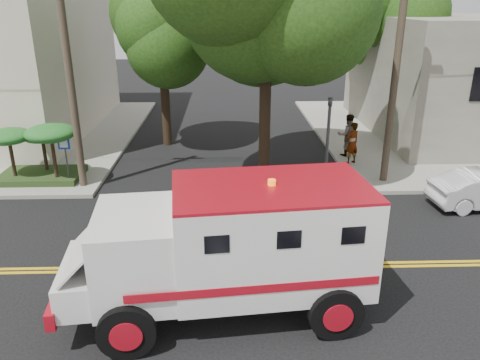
{
  "coord_description": "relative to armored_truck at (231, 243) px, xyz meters",
  "views": [
    {
      "loc": [
        -0.02,
        -11.18,
        6.87
      ],
      "look_at": [
        0.41,
        2.57,
        1.6
      ],
      "focal_mm": 35.0,
      "sensor_mm": 36.0,
      "label": 1
    }
  ],
  "objects": [
    {
      "name": "ground",
      "position": [
        -0.07,
        1.88,
        -1.79
      ],
      "size": [
        100.0,
        100.0,
        0.0
      ],
      "primitive_type": "plane",
      "color": "black",
      "rests_on": "ground"
    },
    {
      "name": "sidewalk_ne",
      "position": [
        13.43,
        15.38,
        -1.72
      ],
      "size": [
        17.0,
        17.0,
        0.15
      ],
      "primitive_type": "cube",
      "color": "gray",
      "rests_on": "ground"
    },
    {
      "name": "utility_pole_left",
      "position": [
        -5.67,
        7.88,
        2.71
      ],
      "size": [
        0.28,
        0.28,
        9.0
      ],
      "primitive_type": "cylinder",
      "color": "#382D23",
      "rests_on": "ground"
    },
    {
      "name": "utility_pole_right",
      "position": [
        6.23,
        8.08,
        2.71
      ],
      "size": [
        0.28,
        0.28,
        9.0
      ],
      "primitive_type": "cylinder",
      "color": "#382D23",
      "rests_on": "ground"
    },
    {
      "name": "tree_left",
      "position": [
        -2.75,
        13.67,
        3.94
      ],
      "size": [
        4.48,
        4.2,
        7.7
      ],
      "color": "black",
      "rests_on": "ground"
    },
    {
      "name": "tree_right",
      "position": [
        8.77,
        17.65,
        4.3
      ],
      "size": [
        4.8,
        4.5,
        8.2
      ],
      "color": "black",
      "rests_on": "ground"
    },
    {
      "name": "traffic_signal",
      "position": [
        3.73,
        7.48,
        0.44
      ],
      "size": [
        0.15,
        0.18,
        3.6
      ],
      "color": "#3F3F42",
      "rests_on": "ground"
    },
    {
      "name": "accessibility_sign",
      "position": [
        -6.27,
        8.05,
        -0.42
      ],
      "size": [
        0.45,
        0.1,
        2.02
      ],
      "color": "#3F3F42",
      "rests_on": "ground"
    },
    {
      "name": "palm_planter",
      "position": [
        -7.51,
        8.5,
        -0.14
      ],
      "size": [
        3.52,
        2.63,
        2.36
      ],
      "color": "#1E3314",
      "rests_on": "sidewalk_nw"
    },
    {
      "name": "armored_truck",
      "position": [
        0.0,
        0.0,
        0.0
      ],
      "size": [
        7.14,
        3.38,
        3.15
      ],
      "rotation": [
        0.0,
        0.0,
        0.1
      ],
      "color": "silver",
      "rests_on": "ground"
    },
    {
      "name": "pedestrian_a",
      "position": [
        5.43,
        10.18,
        -0.72
      ],
      "size": [
        0.8,
        0.71,
        1.85
      ],
      "primitive_type": "imported",
      "rotation": [
        0.0,
        0.0,
        3.64
      ],
      "color": "gray",
      "rests_on": "sidewalk_ne"
    },
    {
      "name": "pedestrian_b",
      "position": [
        5.51,
        11.32,
        -0.67
      ],
      "size": [
        0.96,
        0.76,
        1.94
      ],
      "primitive_type": "imported",
      "rotation": [
        0.0,
        0.0,
        3.17
      ],
      "color": "gray",
      "rests_on": "sidewalk_ne"
    }
  ]
}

